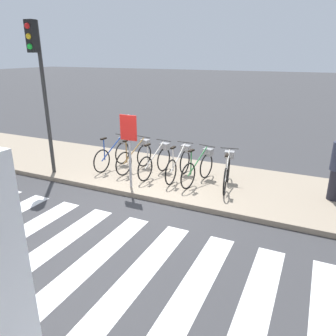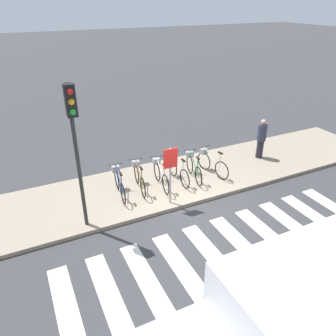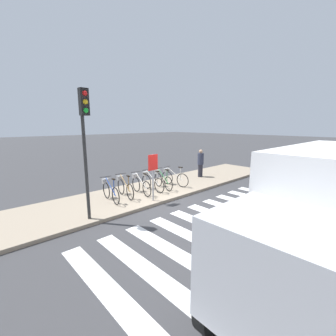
{
  "view_description": "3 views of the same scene",
  "coord_description": "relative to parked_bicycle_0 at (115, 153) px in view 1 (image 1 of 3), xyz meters",
  "views": [
    {
      "loc": [
        3.59,
        -6.16,
        3.3
      ],
      "look_at": [
        0.44,
        0.57,
        0.68
      ],
      "focal_mm": 35.0,
      "sensor_mm": 36.0,
      "label": 1
    },
    {
      "loc": [
        -4.17,
        -7.25,
        5.76
      ],
      "look_at": [
        -0.07,
        1.24,
        0.78
      ],
      "focal_mm": 35.0,
      "sensor_mm": 36.0,
      "label": 2
    },
    {
      "loc": [
        -5.73,
        -6.25,
        3.06
      ],
      "look_at": [
        0.77,
        0.76,
        1.19
      ],
      "focal_mm": 24.0,
      "sensor_mm": 36.0,
      "label": 3
    }
  ],
  "objects": [
    {
      "name": "ground_plane",
      "position": [
        1.69,
        -1.44,
        -0.55
      ],
      "size": [
        120.0,
        120.0,
        0.0
      ],
      "primitive_type": "plane",
      "color": "#38383A"
    },
    {
      "name": "sidewalk",
      "position": [
        1.69,
        0.09,
        -0.49
      ],
      "size": [
        17.65,
        3.06,
        0.12
      ],
      "color": "gray",
      "rests_on": "ground_plane"
    },
    {
      "name": "parked_bicycle_0",
      "position": [
        0.0,
        0.0,
        0.0
      ],
      "size": [
        0.46,
        1.57,
        0.97
      ],
      "color": "black",
      "rests_on": "sidewalk"
    },
    {
      "name": "parked_bicycle_1",
      "position": [
        0.7,
        0.06,
        0.0
      ],
      "size": [
        0.46,
        1.56,
        0.97
      ],
      "color": "black",
      "rests_on": "sidewalk"
    },
    {
      "name": "parked_bicycle_2",
      "position": [
        1.41,
        -0.06,
        0.0
      ],
      "size": [
        0.46,
        1.57,
        0.97
      ],
      "color": "black",
      "rests_on": "sidewalk"
    },
    {
      "name": "parked_bicycle_3",
      "position": [
        2.06,
        -0.0,
        0.0
      ],
      "size": [
        0.46,
        1.57,
        0.97
      ],
      "color": "black",
      "rests_on": "sidewalk"
    },
    {
      "name": "parked_bicycle_4",
      "position": [
        2.65,
        -0.07,
        0.0
      ],
      "size": [
        0.47,
        1.55,
        0.97
      ],
      "color": "black",
      "rests_on": "sidewalk"
    },
    {
      "name": "parked_bicycle_5",
      "position": [
        3.37,
        -0.06,
        0.0
      ],
      "size": [
        0.47,
        1.55,
        0.97
      ],
      "color": "black",
      "rests_on": "sidewalk"
    },
    {
      "name": "traffic_light",
      "position": [
        -1.33,
        -1.2,
        2.38
      ],
      "size": [
        0.24,
        0.4,
        3.93
      ],
      "color": "#2D2D2D",
      "rests_on": "sidewalk"
    },
    {
      "name": "sign_post",
      "position": [
        1.24,
        -1.15,
        0.81
      ],
      "size": [
        0.44,
        0.07,
        1.82
      ],
      "color": "#99999E",
      "rests_on": "sidewalk"
    }
  ]
}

